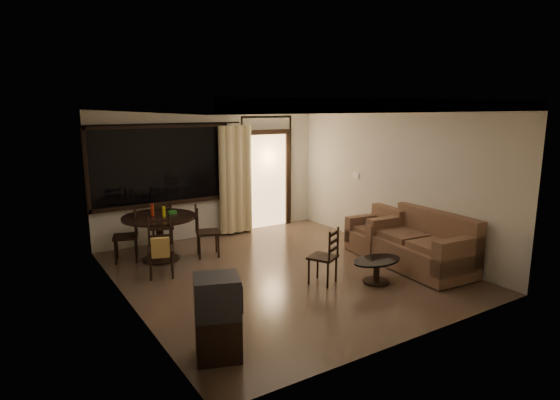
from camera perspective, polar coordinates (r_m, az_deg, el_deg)
ground at (r=7.91m, az=0.32°, el=-8.75°), size 5.50×5.50×0.00m
room_shell at (r=9.28m, az=-2.52°, el=5.89°), size 5.50×6.70×5.50m
dining_table at (r=8.59m, az=-14.48°, el=-3.02°), size 1.29×1.29×1.03m
dining_chair_west at (r=8.78m, az=-18.18°, el=-5.31°), size 0.53×0.53×0.95m
dining_chair_east at (r=8.72m, az=-8.86°, el=-4.98°), size 0.53×0.53×0.95m
dining_chair_south at (r=7.86m, az=-14.31°, el=-6.89°), size 0.53×0.56×0.95m
dining_chair_north at (r=9.29m, az=-14.10°, el=-4.18°), size 0.53×0.53×0.95m
tv_cabinet at (r=5.29m, az=-7.58°, el=-13.97°), size 0.61×0.58×0.94m
sofa at (r=8.30m, az=17.11°, el=-5.52°), size 1.09×1.85×0.95m
armchair at (r=9.04m, az=11.74°, el=-4.12°), size 0.90×0.90×0.82m
coffee_table at (r=7.53m, az=11.70°, el=-8.03°), size 0.85×0.51×0.38m
side_chair at (r=7.38m, az=5.30°, el=-8.12°), size 0.53×0.53×0.89m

